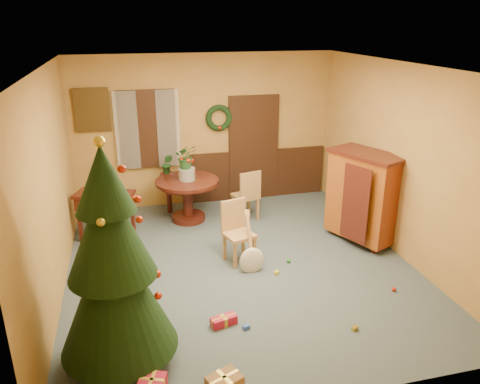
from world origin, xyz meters
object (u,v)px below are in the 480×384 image
object	(u,v)px
dining_table	(188,192)
chair_near	(237,229)
sideboard	(364,195)
writing_desk	(105,204)
christmas_tree	(112,265)

from	to	relation	value
dining_table	chair_near	world-z (taller)	chair_near
chair_near	sideboard	size ratio (longest dim) A/B	0.62
writing_desk	sideboard	xyz separation A→B (m)	(4.08, -1.08, 0.19)
dining_table	sideboard	distance (m)	3.07
christmas_tree	sideboard	xyz separation A→B (m)	(3.89, 2.09, -0.38)
chair_near	sideboard	world-z (taller)	sideboard
chair_near	writing_desk	size ratio (longest dim) A/B	0.92
chair_near	christmas_tree	size ratio (longest dim) A/B	0.38
sideboard	writing_desk	bearing A→B (deg)	165.18
chair_near	writing_desk	bearing A→B (deg)	147.75
writing_desk	dining_table	bearing A→B (deg)	17.20
dining_table	christmas_tree	world-z (taller)	christmas_tree
dining_table	christmas_tree	bearing A→B (deg)	-108.88
christmas_tree	sideboard	bearing A→B (deg)	28.18
chair_near	sideboard	bearing A→B (deg)	3.69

